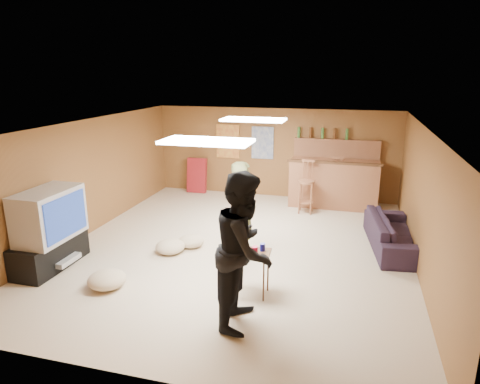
% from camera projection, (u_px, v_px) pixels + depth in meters
% --- Properties ---
extents(ground, '(7.00, 7.00, 0.00)m').
position_uv_depth(ground, '(237.00, 248.00, 7.68)').
color(ground, beige).
rests_on(ground, ground).
extents(ceiling, '(6.00, 7.00, 0.02)m').
position_uv_depth(ceiling, '(237.00, 126.00, 7.08)').
color(ceiling, silver).
rests_on(ceiling, ground).
extents(wall_back, '(6.00, 0.02, 2.20)m').
position_uv_depth(wall_back, '(275.00, 153.00, 10.63)').
color(wall_back, brown).
rests_on(wall_back, ground).
extents(wall_front, '(6.00, 0.02, 2.20)m').
position_uv_depth(wall_front, '(140.00, 283.00, 4.13)').
color(wall_front, brown).
rests_on(wall_front, ground).
extents(wall_left, '(0.02, 7.00, 2.20)m').
position_uv_depth(wall_left, '(85.00, 178.00, 8.13)').
color(wall_left, brown).
rests_on(wall_left, ground).
extents(wall_right, '(0.02, 7.00, 2.20)m').
position_uv_depth(wall_right, '(423.00, 203.00, 6.63)').
color(wall_right, brown).
rests_on(wall_right, ground).
extents(tv_stand, '(0.55, 1.30, 0.50)m').
position_uv_depth(tv_stand, '(50.00, 252.00, 6.90)').
color(tv_stand, black).
rests_on(tv_stand, ground).
extents(dvd_box, '(0.35, 0.50, 0.08)m').
position_uv_depth(dvd_box, '(63.00, 260.00, 6.87)').
color(dvd_box, '#B2B2B7').
rests_on(dvd_box, tv_stand).
extents(tv_body, '(0.60, 1.10, 0.80)m').
position_uv_depth(tv_body, '(49.00, 215.00, 6.71)').
color(tv_body, '#B2B2B7').
rests_on(tv_body, tv_stand).
extents(tv_screen, '(0.02, 0.95, 0.65)m').
position_uv_depth(tv_screen, '(66.00, 216.00, 6.63)').
color(tv_screen, navy).
rests_on(tv_screen, tv_body).
extents(bar_counter, '(2.00, 0.60, 1.10)m').
position_uv_depth(bar_counter, '(333.00, 184.00, 9.89)').
color(bar_counter, brown).
rests_on(bar_counter, ground).
extents(bar_lip, '(2.10, 0.12, 0.05)m').
position_uv_depth(bar_lip, '(334.00, 163.00, 9.51)').
color(bar_lip, '#442816').
rests_on(bar_lip, bar_counter).
extents(bar_shelf, '(2.00, 0.18, 0.05)m').
position_uv_depth(bar_shelf, '(337.00, 140.00, 10.05)').
color(bar_shelf, brown).
rests_on(bar_shelf, bar_backing).
extents(bar_backing, '(2.00, 0.14, 0.60)m').
position_uv_depth(bar_backing, '(336.00, 153.00, 10.15)').
color(bar_backing, brown).
rests_on(bar_backing, bar_counter).
extents(poster_left, '(0.60, 0.03, 0.85)m').
position_uv_depth(poster_left, '(228.00, 141.00, 10.82)').
color(poster_left, '#BF3F26').
rests_on(poster_left, wall_back).
extents(poster_right, '(0.55, 0.03, 0.80)m').
position_uv_depth(poster_right, '(263.00, 143.00, 10.60)').
color(poster_right, '#334C99').
rests_on(poster_right, wall_back).
extents(folding_chair_stack, '(0.50, 0.26, 0.91)m').
position_uv_depth(folding_chair_stack, '(197.00, 175.00, 11.12)').
color(folding_chair_stack, maroon).
rests_on(folding_chair_stack, ground).
extents(ceiling_panel_front, '(1.20, 0.60, 0.04)m').
position_uv_depth(ceiling_panel_front, '(207.00, 141.00, 5.69)').
color(ceiling_panel_front, white).
rests_on(ceiling_panel_front, ceiling).
extents(ceiling_panel_back, '(1.20, 0.60, 0.04)m').
position_uv_depth(ceiling_panel_back, '(254.00, 120.00, 8.20)').
color(ceiling_panel_back, white).
rests_on(ceiling_panel_back, ceiling).
extents(person_olive, '(0.43, 0.63, 1.69)m').
position_uv_depth(person_olive, '(244.00, 212.00, 6.99)').
color(person_olive, '#656A3D').
rests_on(person_olive, ground).
extents(person_black, '(0.76, 0.96, 1.96)m').
position_uv_depth(person_black, '(244.00, 249.00, 5.21)').
color(person_black, black).
rests_on(person_black, ground).
extents(sofa, '(1.01, 2.05, 0.57)m').
position_uv_depth(sofa, '(394.00, 233.00, 7.62)').
color(sofa, black).
rests_on(sofa, ground).
extents(tray_table, '(0.52, 0.43, 0.65)m').
position_uv_depth(tray_table, '(252.00, 273.00, 6.03)').
color(tray_table, '#442816').
rests_on(tray_table, ground).
extents(cup_red_near, '(0.10, 0.10, 0.12)m').
position_uv_depth(cup_red_near, '(243.00, 245.00, 6.01)').
color(cup_red_near, '#B50C31').
rests_on(cup_red_near, tray_table).
extents(cup_red_far, '(0.09, 0.09, 0.11)m').
position_uv_depth(cup_red_far, '(255.00, 250.00, 5.86)').
color(cup_red_far, '#B50C31').
rests_on(cup_red_far, tray_table).
extents(cup_blue, '(0.08, 0.08, 0.11)m').
position_uv_depth(cup_blue, '(262.00, 247.00, 5.97)').
color(cup_blue, '#151890').
rests_on(cup_blue, tray_table).
extents(bar_stool_left, '(0.46, 0.46, 1.11)m').
position_uv_depth(bar_stool_left, '(306.00, 189.00, 9.47)').
color(bar_stool_left, brown).
rests_on(bar_stool_left, ground).
extents(bar_stool_right, '(0.40, 0.40, 1.13)m').
position_uv_depth(bar_stool_right, '(336.00, 185.00, 9.76)').
color(bar_stool_right, brown).
rests_on(bar_stool_right, ground).
extents(cushion_near_tv, '(0.66, 0.66, 0.23)m').
position_uv_depth(cushion_near_tv, '(170.00, 246.00, 7.47)').
color(cushion_near_tv, tan).
rests_on(cushion_near_tv, ground).
extents(cushion_mid, '(0.54, 0.54, 0.21)m').
position_uv_depth(cushion_mid, '(191.00, 241.00, 7.74)').
color(cushion_mid, tan).
rests_on(cushion_mid, ground).
extents(cushion_far, '(0.73, 0.73, 0.25)m').
position_uv_depth(cushion_far, '(107.00, 280.00, 6.27)').
color(cushion_far, tan).
rests_on(cushion_far, ground).
extents(bottle_row, '(1.20, 0.08, 0.26)m').
position_uv_depth(bottle_row, '(323.00, 133.00, 10.07)').
color(bottle_row, '#3F7233').
rests_on(bottle_row, bar_shelf).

